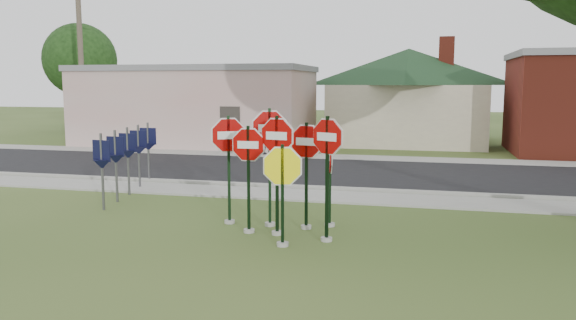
% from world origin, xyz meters
% --- Properties ---
extents(ground, '(120.00, 120.00, 0.00)m').
position_xyz_m(ground, '(0.00, 0.00, 0.00)').
color(ground, '#364F1D').
rests_on(ground, ground).
extents(sidewalk_near, '(60.00, 1.60, 0.06)m').
position_xyz_m(sidewalk_near, '(0.00, 5.50, 0.03)').
color(sidewalk_near, gray).
rests_on(sidewalk_near, ground).
extents(road, '(60.00, 7.00, 0.04)m').
position_xyz_m(road, '(0.00, 10.00, 0.02)').
color(road, black).
rests_on(road, ground).
extents(sidewalk_far, '(60.00, 1.60, 0.06)m').
position_xyz_m(sidewalk_far, '(0.00, 14.30, 0.03)').
color(sidewalk_far, gray).
rests_on(sidewalk_far, ground).
extents(curb, '(60.00, 0.20, 0.14)m').
position_xyz_m(curb, '(0.00, 6.50, 0.07)').
color(curb, gray).
rests_on(curb, ground).
extents(stop_sign_center, '(1.04, 0.24, 2.69)m').
position_xyz_m(stop_sign_center, '(-0.01, 1.26, 1.68)').
color(stop_sign_center, '#9A988F').
rests_on(stop_sign_center, ground).
extents(stop_sign_yellow, '(1.08, 0.24, 2.18)m').
position_xyz_m(stop_sign_yellow, '(0.32, 0.45, 1.30)').
color(stop_sign_yellow, '#9A988F').
rests_on(stop_sign_yellow, ground).
extents(stop_sign_left, '(1.02, 0.24, 2.45)m').
position_xyz_m(stop_sign_left, '(-0.65, 1.28, 1.50)').
color(stop_sign_left, '#9A988F').
rests_on(stop_sign_left, ground).
extents(stop_sign_right, '(0.94, 0.48, 2.71)m').
position_xyz_m(stop_sign_right, '(1.12, 1.02, 1.69)').
color(stop_sign_right, '#9A988F').
rests_on(stop_sign_right, ground).
extents(stop_sign_back_right, '(1.04, 0.24, 2.51)m').
position_xyz_m(stop_sign_back_right, '(0.50, 1.91, 1.55)').
color(stop_sign_back_right, '#9A988F').
rests_on(stop_sign_back_right, ground).
extents(stop_sign_back_left, '(1.04, 0.46, 2.82)m').
position_xyz_m(stop_sign_back_left, '(-0.37, 1.96, 1.79)').
color(stop_sign_back_left, '#9A988F').
rests_on(stop_sign_back_left, ground).
extents(stop_sign_far_right, '(0.26, 1.06, 2.18)m').
position_xyz_m(stop_sign_far_right, '(0.98, 2.25, 1.31)').
color(stop_sign_far_right, '#9A988F').
rests_on(stop_sign_far_right, ground).
extents(stop_sign_far_left, '(0.96, 0.61, 2.64)m').
position_xyz_m(stop_sign_far_left, '(-1.35, 1.96, 1.66)').
color(stop_sign_far_left, '#9A988F').
rests_on(stop_sign_far_left, ground).
extents(route_sign_row, '(1.43, 4.63, 2.00)m').
position_xyz_m(route_sign_row, '(-5.40, 4.50, 1.22)').
color(route_sign_row, '#59595E').
rests_on(route_sign_row, ground).
extents(building_stucco, '(12.20, 6.20, 4.20)m').
position_xyz_m(building_stucco, '(-9.00, 18.00, 2.15)').
color(building_stucco, beige).
rests_on(building_stucco, ground).
extents(building_house, '(11.60, 11.60, 6.20)m').
position_xyz_m(building_house, '(2.00, 22.00, 3.65)').
color(building_house, beige).
rests_on(building_house, ground).
extents(utility_pole_near, '(2.20, 0.26, 9.50)m').
position_xyz_m(utility_pole_near, '(-14.00, 15.20, 4.97)').
color(utility_pole_near, '#4A3D31').
rests_on(utility_pole_near, ground).
extents(bg_tree_left, '(4.90, 4.90, 7.35)m').
position_xyz_m(bg_tree_left, '(-20.00, 24.00, 4.88)').
color(bg_tree_left, '#322116').
rests_on(bg_tree_left, ground).
extents(pedestrian, '(0.81, 0.65, 1.93)m').
position_xyz_m(pedestrian, '(-3.94, 14.23, 1.02)').
color(pedestrian, black).
rests_on(pedestrian, sidewalk_far).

